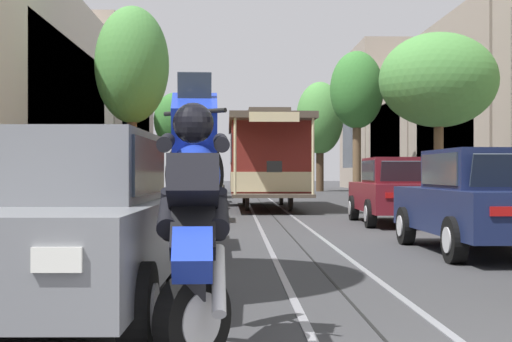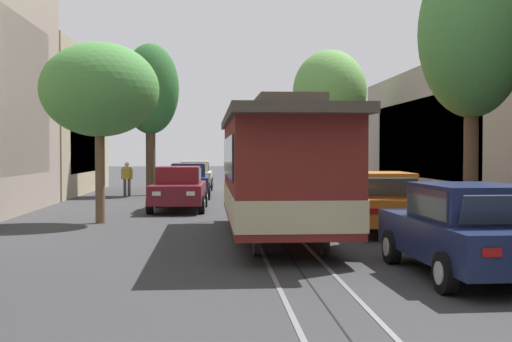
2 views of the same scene
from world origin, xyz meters
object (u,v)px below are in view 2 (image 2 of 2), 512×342
parked_car_beige_near_right (195,175)px  street_tree_kerb_left_second (472,35)px  parked_car_grey_near_left (291,176)px  fire_hydrant (320,182)px  parked_car_silver_second_left (306,181)px  parked_car_maroon_mid_right (179,188)px  street_tree_kerb_right_near (150,91)px  pedestrian_on_left_pavement (127,177)px  parked_car_orange_fourth_left (380,202)px  motorcycle_with_rider (267,171)px  parked_car_navy_fifth_left (467,230)px  street_tree_kerb_right_second (99,90)px  parked_car_yellow_mid_left (332,189)px  cable_car_trolley (279,171)px  street_tree_kerb_left_near (330,93)px  parked_car_navy_second_right (189,180)px

parked_car_beige_near_right → street_tree_kerb_left_second: size_ratio=0.62×
parked_car_grey_near_left → fire_hydrant: 2.02m
parked_car_silver_second_left → parked_car_maroon_mid_right: 7.74m
street_tree_kerb_right_near → parked_car_silver_second_left: bearing=159.4°
parked_car_maroon_mid_right → pedestrian_on_left_pavement: pedestrian_on_left_pavement is taller
parked_car_beige_near_right → street_tree_kerb_right_near: 6.66m
parked_car_orange_fourth_left → motorcycle_with_rider: 19.29m
parked_car_navy_fifth_left → street_tree_kerb_right_second: street_tree_kerb_right_second is taller
parked_car_orange_fourth_left → parked_car_beige_near_right: same height
parked_car_maroon_mid_right → parked_car_orange_fourth_left: bearing=130.3°
parked_car_yellow_mid_left → cable_car_trolley: size_ratio=0.48×
street_tree_kerb_right_near → parked_car_yellow_mid_left: bearing=128.6°
parked_car_maroon_mid_right → street_tree_kerb_right_second: (2.10, 4.06, 3.14)m
parked_car_navy_fifth_left → fire_hydrant: size_ratio=5.24×
street_tree_kerb_left_near → street_tree_kerb_right_second: bearing=57.3°
parked_car_orange_fourth_left → street_tree_kerb_right_second: bearing=-18.5°
parked_car_maroon_mid_right → fire_hydrant: parked_car_maroon_mid_right is taller
parked_car_maroon_mid_right → parked_car_yellow_mid_left: bearing=171.2°
parked_car_maroon_mid_right → cable_car_trolley: bearing=108.8°
parked_car_grey_near_left → parked_car_navy_fifth_left: bearing=90.4°
parked_car_maroon_mid_right → street_tree_kerb_right_near: size_ratio=0.60×
parked_car_orange_fourth_left → parked_car_beige_near_right: 20.35m
parked_car_grey_near_left → parked_car_orange_fourth_left: size_ratio=0.99×
parked_car_silver_second_left → parked_car_navy_fifth_left: (-0.18, 18.40, 0.00)m
parked_car_orange_fourth_left → motorcycle_with_rider: motorcycle_with_rider is taller
parked_car_silver_second_left → parked_car_beige_near_right: bearing=-55.0°
street_tree_kerb_right_near → motorcycle_with_rider: bearing=-144.2°
parked_car_silver_second_left → fire_hydrant: bearing=-104.8°
parked_car_grey_near_left → street_tree_kerb_left_near: street_tree_kerb_left_near is taller
parked_car_beige_near_right → parked_car_maroon_mid_right: size_ratio=1.00×
street_tree_kerb_left_near → fire_hydrant: bearing=-80.4°
parked_car_navy_fifth_left → street_tree_kerb_left_second: street_tree_kerb_left_second is taller
parked_car_beige_near_right → motorcycle_with_rider: motorcycle_with_rider is taller
motorcycle_with_rider → parked_car_navy_second_right: bearing=56.5°
parked_car_navy_fifth_left → motorcycle_with_rider: (1.38, -25.43, 0.22)m
cable_car_trolley → parked_car_silver_second_left: bearing=-100.5°
parked_car_silver_second_left → motorcycle_with_rider: (1.20, -7.03, 0.22)m
motorcycle_with_rider → parked_car_silver_second_left: bearing=99.7°
motorcycle_with_rider → fire_hydrant: bearing=172.7°
parked_car_yellow_mid_left → fire_hydrant: 13.15m
street_tree_kerb_right_second → street_tree_kerb_right_near: bearing=-91.4°
parked_car_yellow_mid_left → street_tree_kerb_right_near: size_ratio=0.59×
parked_car_navy_fifth_left → parked_car_navy_second_right: 20.00m
street_tree_kerb_right_near → fire_hydrant: (-8.95, -3.95, -4.64)m
street_tree_kerb_left_near → street_tree_kerb_left_second: 19.01m
parked_car_yellow_mid_left → street_tree_kerb_right_near: (7.26, -9.09, 4.26)m
street_tree_kerb_left_second → pedestrian_on_left_pavement: street_tree_kerb_left_second is taller
parked_car_silver_second_left → parked_car_beige_near_right: (5.19, -7.41, 0.00)m
street_tree_kerb_left_second → cable_car_trolley: 5.69m
parked_car_navy_second_right → parked_car_maroon_mid_right: 6.37m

